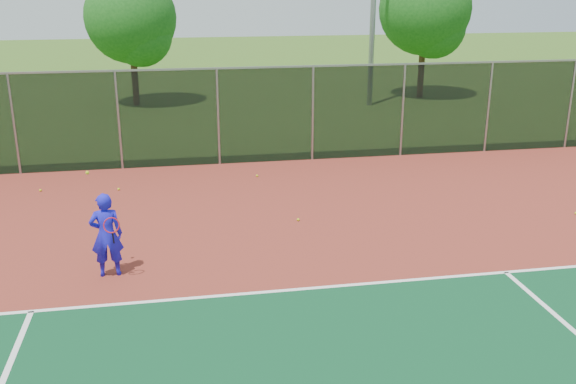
% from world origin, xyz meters
% --- Properties ---
extents(ground, '(120.00, 120.00, 0.00)m').
position_xyz_m(ground, '(0.00, 0.00, 0.00)').
color(ground, '#335819').
rests_on(ground, ground).
extents(court_apron, '(30.00, 20.00, 0.02)m').
position_xyz_m(court_apron, '(0.00, 2.00, 0.01)').
color(court_apron, maroon).
rests_on(court_apron, ground).
extents(fence_back, '(30.00, 0.06, 3.03)m').
position_xyz_m(fence_back, '(0.00, 12.00, 1.56)').
color(fence_back, black).
rests_on(fence_back, court_apron).
extents(tennis_player, '(0.64, 0.64, 2.13)m').
position_xyz_m(tennis_player, '(-5.76, 4.30, 0.87)').
color(tennis_player, '#1A17D8').
rests_on(tennis_player, court_apron).
extents(practice_ball_0, '(0.07, 0.07, 0.07)m').
position_xyz_m(practice_ball_0, '(-1.52, 6.56, 0.06)').
color(practice_ball_0, '#BDC617').
rests_on(practice_ball_0, court_apron).
extents(practice_ball_3, '(0.07, 0.07, 0.07)m').
position_xyz_m(practice_ball_3, '(-8.09, 10.06, 0.06)').
color(practice_ball_3, '#BDC617').
rests_on(practice_ball_3, court_apron).
extents(practice_ball_4, '(0.07, 0.07, 0.07)m').
position_xyz_m(practice_ball_4, '(5.37, 5.78, 0.06)').
color(practice_ball_4, '#BDC617').
rests_on(practice_ball_4, court_apron).
extents(practice_ball_6, '(0.07, 0.07, 0.07)m').
position_xyz_m(practice_ball_6, '(-5.97, 9.78, 0.06)').
color(practice_ball_6, '#BDC617').
rests_on(practice_ball_6, court_apron).
extents(practice_ball_7, '(0.07, 0.07, 0.07)m').
position_xyz_m(practice_ball_7, '(-2.02, 10.37, 0.06)').
color(practice_ball_7, '#BDC617').
rests_on(practice_ball_7, court_apron).
extents(tree_back_left, '(4.10, 4.10, 6.01)m').
position_xyz_m(tree_back_left, '(-5.94, 22.79, 3.77)').
color(tree_back_left, '#3C2516').
rests_on(tree_back_left, ground).
extents(tree_back_mid, '(4.40, 4.40, 6.46)m').
position_xyz_m(tree_back_mid, '(7.85, 22.43, 4.05)').
color(tree_back_mid, '#3C2516').
rests_on(tree_back_mid, ground).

